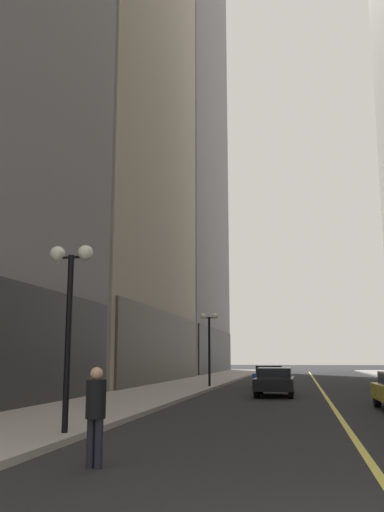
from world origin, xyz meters
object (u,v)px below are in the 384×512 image
object	(u,v)px
street_lamp_left_far	(209,333)
street_lamp_left_near	(70,295)
car_blue	(270,375)
car_black	(275,381)
pedestrian_in_black_coat	(96,409)

from	to	relation	value
street_lamp_left_far	street_lamp_left_near	bearing A→B (deg)	-90.00
car_blue	street_lamp_left_near	distance (m)	24.19
car_blue	car_black	bearing A→B (deg)	-85.48
car_black	street_lamp_left_near	distance (m)	16.11
car_blue	pedestrian_in_black_coat	size ratio (longest dim) A/B	2.73
car_black	street_lamp_left_far	bearing A→B (deg)	125.57
car_black	car_blue	world-z (taller)	same
car_black	street_lamp_left_far	xyz separation A→B (m)	(-4.05, 5.66, 2.54)
car_black	street_lamp_left_near	bearing A→B (deg)	-104.74
car_black	street_lamp_left_far	distance (m)	7.41
car_blue	pedestrian_in_black_coat	world-z (taller)	pedestrian_in_black_coat
pedestrian_in_black_coat	street_lamp_left_near	bearing A→B (deg)	121.12
car_black	street_lamp_left_near	world-z (taller)	street_lamp_left_near
street_lamp_left_near	street_lamp_left_far	world-z (taller)	same
street_lamp_left_far	car_black	bearing A→B (deg)	-54.43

